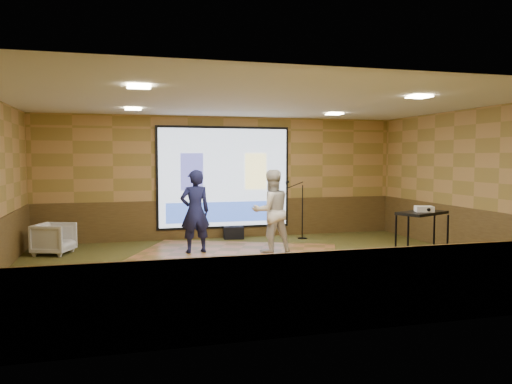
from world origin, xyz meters
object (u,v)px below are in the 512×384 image
object	(u,v)px
dance_floor	(235,255)
player_left	(195,211)
player_right	(271,211)
banquet_chair	(54,239)
av_table	(422,228)
mic_stand	(300,219)
projector_screen	(224,179)
duffel_bag	(234,233)
projector	(424,209)

from	to	relation	value
dance_floor	player_left	xyz separation A→B (m)	(-0.75, 0.42, 0.87)
player_right	player_left	bearing A→B (deg)	-20.04
banquet_chair	player_right	bearing A→B (deg)	-83.41
dance_floor	av_table	world-z (taller)	av_table
dance_floor	player_left	distance (m)	1.23
player_right	mic_stand	world-z (taller)	player_right
projector_screen	mic_stand	xyz separation A→B (m)	(1.78, -0.61, -0.98)
dance_floor	mic_stand	xyz separation A→B (m)	(2.02, 1.69, 0.48)
projector_screen	dance_floor	distance (m)	2.73
dance_floor	duffel_bag	size ratio (longest dim) A/B	8.37
dance_floor	projector	world-z (taller)	projector
projector	duffel_bag	bearing A→B (deg)	143.48
projector_screen	mic_stand	distance (m)	2.12
av_table	projector	size ratio (longest dim) A/B	3.28
banquet_chair	duffel_bag	xyz separation A→B (m)	(4.01, 0.96, -0.18)
projector_screen	player_left	bearing A→B (deg)	-118.02
player_left	player_right	bearing A→B (deg)	158.38
player_left	av_table	bearing A→B (deg)	141.90
banquet_chair	projector_screen	bearing A→B (deg)	-52.30
dance_floor	duffel_bag	xyz separation A→B (m)	(0.44, 2.11, 0.14)
player_left	duffel_bag	distance (m)	2.19
dance_floor	av_table	xyz separation A→B (m)	(3.07, -1.85, 0.70)
mic_stand	banquet_chair	distance (m)	5.62
player_right	duffel_bag	distance (m)	2.22
player_right	projector	xyz separation A→B (m)	(2.31, -1.93, 0.18)
projector	player_left	bearing A→B (deg)	168.86
av_table	player_right	bearing A→B (deg)	140.64
projector	projector_screen	bearing A→B (deg)	144.11
dance_floor	banquet_chair	bearing A→B (deg)	162.25
dance_floor	duffel_bag	world-z (taller)	duffel_bag
banquet_chair	av_table	bearing A→B (deg)	-93.36
player_left	banquet_chair	size ratio (longest dim) A/B	2.40
projector	duffel_bag	xyz separation A→B (m)	(-2.65, 4.00, -0.92)
player_left	player_right	world-z (taller)	player_right
player_right	projector_screen	bearing A→B (deg)	-82.62
player_left	projector_screen	bearing A→B (deg)	-125.41
av_table	banquet_chair	world-z (taller)	av_table
banquet_chair	dance_floor	bearing A→B (deg)	-86.87
av_table	mic_stand	world-z (taller)	mic_stand
projector_screen	banquet_chair	xyz separation A→B (m)	(-3.82, -1.15, -1.15)
player_left	projector	bearing A→B (deg)	141.49
player_right	duffel_bag	xyz separation A→B (m)	(-0.34, 2.07, -0.74)
player_right	projector	distance (m)	3.02
projector_screen	banquet_chair	size ratio (longest dim) A/B	4.65
av_table	mic_stand	distance (m)	3.70
dance_floor	duffel_bag	distance (m)	2.15
banquet_chair	duffel_bag	size ratio (longest dim) A/B	1.48
player_right	mic_stand	bearing A→B (deg)	-132.86
projector	mic_stand	world-z (taller)	mic_stand
player_left	av_table	size ratio (longest dim) A/B	1.69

